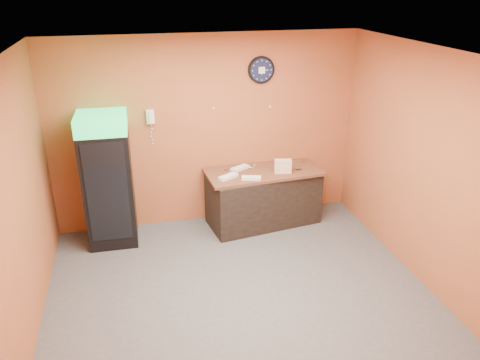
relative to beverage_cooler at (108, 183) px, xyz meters
name	(u,v)px	position (x,y,z in m)	size (l,w,h in m)	color
floor	(240,292)	(1.45, -1.61, -0.91)	(4.50, 4.50, 0.00)	#47474C
back_wall	(207,132)	(1.45, 0.39, 0.49)	(4.50, 0.02, 2.80)	#BA5534
left_wall	(16,209)	(-0.80, -1.61, 0.49)	(0.02, 4.00, 2.80)	#BA5534
right_wall	(424,168)	(3.70, -1.61, 0.49)	(0.02, 4.00, 2.80)	#BA5534
ceiling	(240,54)	(1.45, -1.61, 1.89)	(4.50, 4.00, 0.02)	white
beverage_cooler	(108,183)	(0.00, 0.00, 0.00)	(0.67, 0.68, 1.86)	black
prep_counter	(263,198)	(2.22, 0.03, -0.50)	(1.63, 0.73, 0.82)	black
wall_clock	(261,70)	(2.25, 0.36, 1.36)	(0.39, 0.06, 0.39)	black
wall_phone	(150,117)	(0.65, 0.34, 0.79)	(0.11, 0.10, 0.20)	white
butcher_paper	(264,172)	(2.22, 0.03, -0.07)	(1.70, 0.76, 0.04)	brown
sub_roll_stack	(283,166)	(2.46, -0.12, 0.05)	(0.26, 0.13, 0.21)	beige
wrapped_sandwich_left	(228,177)	(1.65, -0.12, -0.03)	(0.29, 0.11, 0.04)	white
wrapped_sandwich_mid	(251,178)	(1.96, -0.23, -0.03)	(0.27, 0.11, 0.04)	white
wrapped_sandwich_right	(240,168)	(1.89, 0.16, -0.03)	(0.29, 0.12, 0.04)	white
kitchen_tool	(255,166)	(2.12, 0.17, -0.02)	(0.06, 0.06, 0.06)	silver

